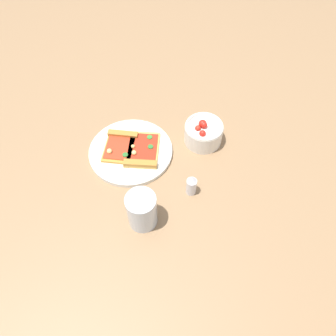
% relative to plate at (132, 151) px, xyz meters
% --- Properties ---
extents(ground_plane, '(2.40, 2.40, 0.00)m').
position_rel_plate_xyz_m(ground_plane, '(-0.03, 0.00, -0.01)').
color(ground_plane, '#93704C').
rests_on(ground_plane, ground).
extents(plate, '(0.26, 0.26, 0.01)m').
position_rel_plate_xyz_m(plate, '(0.00, 0.00, 0.00)').
color(plate, silver).
rests_on(plate, ground_plane).
extents(pizza_slice_near, '(0.14, 0.13, 0.02)m').
position_rel_plate_xyz_m(pizza_slice_near, '(0.02, 0.03, 0.01)').
color(pizza_slice_near, gold).
rests_on(pizza_slice_near, plate).
extents(pizza_slice_far, '(0.16, 0.13, 0.02)m').
position_rel_plate_xyz_m(pizza_slice_far, '(-0.02, -0.03, 0.01)').
color(pizza_slice_far, '#E5B256').
rests_on(pizza_slice_far, plate).
extents(salad_bowl, '(0.12, 0.12, 0.08)m').
position_rel_plate_xyz_m(salad_bowl, '(0.00, -0.23, 0.03)').
color(salad_bowl, white).
rests_on(salad_bowl, ground_plane).
extents(soda_glass, '(0.08, 0.08, 0.11)m').
position_rel_plate_xyz_m(soda_glass, '(-0.24, -0.00, 0.05)').
color(soda_glass, silver).
rests_on(soda_glass, ground_plane).
extents(pepper_shaker, '(0.03, 0.03, 0.07)m').
position_rel_plate_xyz_m(pepper_shaker, '(-0.18, -0.14, 0.03)').
color(pepper_shaker, silver).
rests_on(pepper_shaker, ground_plane).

